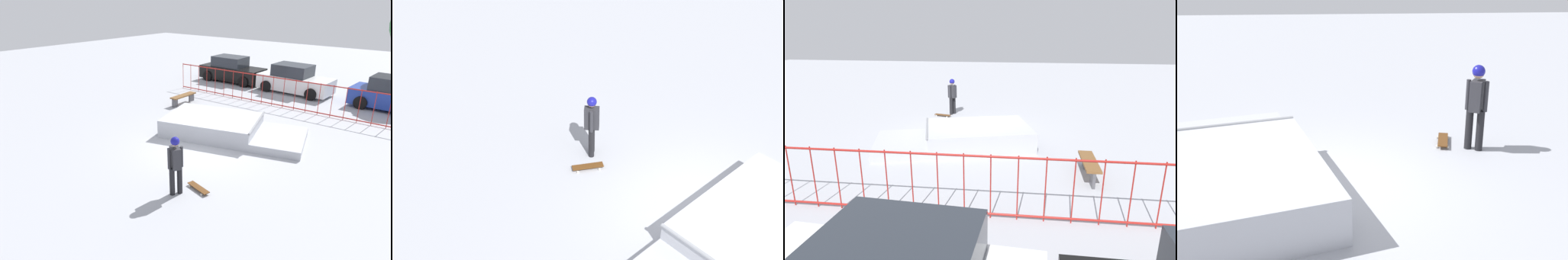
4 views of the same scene
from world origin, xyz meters
The scene contains 6 objects.
ground_plane centered at (0.00, 0.00, 0.00)m, with size 60.00×60.00×0.00m, color #A8AAB2.
skate_ramp centered at (-0.03, 1.42, 0.32)m, with size 5.91×4.00×0.74m.
skater centered at (1.39, -3.04, 1.01)m, with size 0.44×0.39×1.73m.
skateboard centered at (1.77, -2.51, 0.08)m, with size 0.82×0.40×0.09m.
perimeter_fence centered at (0.00, 6.15, 0.77)m, with size 12.21×0.23×1.50m.
park_bench centered at (-3.97, 3.57, 0.36)m, with size 0.40×1.66×0.48m.
Camera 3 is at (-2.12, 12.65, 4.01)m, focal length 30.87 mm.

